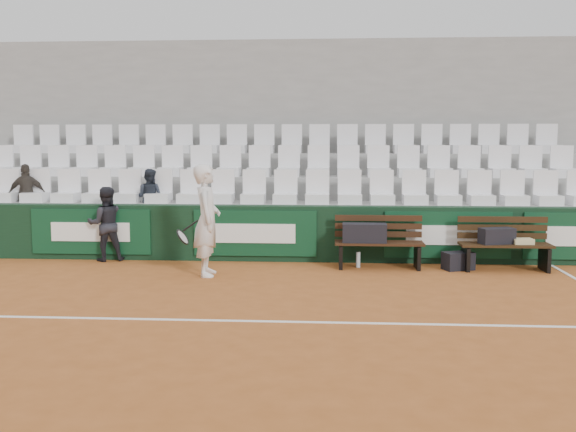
{
  "coord_description": "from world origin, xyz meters",
  "views": [
    {
      "loc": [
        1.13,
        -7.45,
        2.14
      ],
      "look_at": [
        0.49,
        2.4,
        1.0
      ],
      "focal_mm": 40.0,
      "sensor_mm": 36.0,
      "label": 1
    }
  ],
  "objects_px": {
    "sports_bag_right": "(497,236)",
    "water_bottle_near": "(358,260)",
    "sports_bag_left": "(364,233)",
    "ball_kid": "(106,224)",
    "sports_bag_ground": "(458,261)",
    "spectator_c": "(149,174)",
    "bench_left": "(379,255)",
    "spectator_b": "(26,171)",
    "tennis_player": "(207,220)",
    "bench_right": "(505,257)",
    "water_bottle_far": "(469,263)"
  },
  "relations": [
    {
      "from": "sports_bag_right",
      "to": "water_bottle_near",
      "type": "relative_size",
      "value": 2.1
    },
    {
      "from": "sports_bag_left",
      "to": "ball_kid",
      "type": "distance_m",
      "value": 4.64
    },
    {
      "from": "sports_bag_ground",
      "to": "spectator_c",
      "type": "distance_m",
      "value": 5.88
    },
    {
      "from": "sports_bag_left",
      "to": "sports_bag_right",
      "type": "relative_size",
      "value": 1.31
    },
    {
      "from": "sports_bag_ground",
      "to": "bench_left",
      "type": "bearing_deg",
      "value": 177.54
    },
    {
      "from": "sports_bag_left",
      "to": "spectator_c",
      "type": "height_order",
      "value": "spectator_c"
    },
    {
      "from": "ball_kid",
      "to": "spectator_b",
      "type": "distance_m",
      "value": 2.14
    },
    {
      "from": "tennis_player",
      "to": "ball_kid",
      "type": "bearing_deg",
      "value": 150.84
    },
    {
      "from": "spectator_c",
      "to": "bench_left",
      "type": "bearing_deg",
      "value": 176.05
    },
    {
      "from": "water_bottle_near",
      "to": "spectator_c",
      "type": "xyz_separation_m",
      "value": [
        -3.92,
        1.06,
        1.41
      ]
    },
    {
      "from": "bench_right",
      "to": "water_bottle_far",
      "type": "bearing_deg",
      "value": -178.84
    },
    {
      "from": "bench_left",
      "to": "sports_bag_left",
      "type": "xyz_separation_m",
      "value": [
        -0.25,
        -0.03,
        0.38
      ]
    },
    {
      "from": "spectator_b",
      "to": "ball_kid",
      "type": "bearing_deg",
      "value": 133.8
    },
    {
      "from": "sports_bag_left",
      "to": "spectator_b",
      "type": "bearing_deg",
      "value": 170.1
    },
    {
      "from": "water_bottle_near",
      "to": "tennis_player",
      "type": "relative_size",
      "value": 0.15
    },
    {
      "from": "water_bottle_far",
      "to": "spectator_c",
      "type": "height_order",
      "value": "spectator_c"
    },
    {
      "from": "water_bottle_far",
      "to": "ball_kid",
      "type": "distance_m",
      "value": 6.41
    },
    {
      "from": "sports_bag_left",
      "to": "ball_kid",
      "type": "bearing_deg",
      "value": 175.12
    },
    {
      "from": "bench_left",
      "to": "bench_right",
      "type": "distance_m",
      "value": 2.1
    },
    {
      "from": "bench_left",
      "to": "ball_kid",
      "type": "distance_m",
      "value": 4.91
    },
    {
      "from": "bench_left",
      "to": "water_bottle_far",
      "type": "xyz_separation_m",
      "value": [
        1.5,
        -0.07,
        -0.11
      ]
    },
    {
      "from": "sports_bag_ground",
      "to": "spectator_c",
      "type": "xyz_separation_m",
      "value": [
        -5.59,
        1.14,
        1.39
      ]
    },
    {
      "from": "bench_right",
      "to": "water_bottle_far",
      "type": "xyz_separation_m",
      "value": [
        -0.6,
        -0.01,
        -0.11
      ]
    },
    {
      "from": "sports_bag_right",
      "to": "spectator_c",
      "type": "relative_size",
      "value": 0.52
    },
    {
      "from": "tennis_player",
      "to": "spectator_b",
      "type": "xyz_separation_m",
      "value": [
        -3.86,
        1.88,
        0.69
      ]
    },
    {
      "from": "bench_right",
      "to": "water_bottle_near",
      "type": "relative_size",
      "value": 5.57
    },
    {
      "from": "water_bottle_near",
      "to": "sports_bag_ground",
      "type": "bearing_deg",
      "value": -2.86
    },
    {
      "from": "sports_bag_right",
      "to": "water_bottle_far",
      "type": "height_order",
      "value": "sports_bag_right"
    },
    {
      "from": "water_bottle_near",
      "to": "spectator_c",
      "type": "bearing_deg",
      "value": 164.86
    },
    {
      "from": "sports_bag_right",
      "to": "tennis_player",
      "type": "bearing_deg",
      "value": -171.25
    },
    {
      "from": "spectator_b",
      "to": "sports_bag_left",
      "type": "bearing_deg",
      "value": 145.88
    },
    {
      "from": "bench_left",
      "to": "sports_bag_ground",
      "type": "relative_size",
      "value": 3.07
    },
    {
      "from": "sports_bag_right",
      "to": "spectator_c",
      "type": "xyz_separation_m",
      "value": [
        -6.22,
        1.15,
        0.96
      ]
    },
    {
      "from": "sports_bag_right",
      "to": "spectator_c",
      "type": "bearing_deg",
      "value": 169.56
    },
    {
      "from": "bench_right",
      "to": "ball_kid",
      "type": "distance_m",
      "value": 7.0
    },
    {
      "from": "bench_left",
      "to": "spectator_c",
      "type": "height_order",
      "value": "spectator_c"
    },
    {
      "from": "bench_right",
      "to": "spectator_b",
      "type": "height_order",
      "value": "spectator_b"
    },
    {
      "from": "sports_bag_left",
      "to": "ball_kid",
      "type": "xyz_separation_m",
      "value": [
        -4.62,
        0.39,
        0.06
      ]
    },
    {
      "from": "tennis_player",
      "to": "spectator_b",
      "type": "bearing_deg",
      "value": 154.07
    },
    {
      "from": "sports_bag_left",
      "to": "ball_kid",
      "type": "relative_size",
      "value": 0.55
    },
    {
      "from": "bench_right",
      "to": "sports_bag_right",
      "type": "relative_size",
      "value": 2.65
    },
    {
      "from": "sports_bag_ground",
      "to": "tennis_player",
      "type": "relative_size",
      "value": 0.27
    },
    {
      "from": "sports_bag_right",
      "to": "sports_bag_ground",
      "type": "relative_size",
      "value": 1.16
    },
    {
      "from": "sports_bag_right",
      "to": "spectator_b",
      "type": "relative_size",
      "value": 0.48
    },
    {
      "from": "water_bottle_near",
      "to": "spectator_c",
      "type": "relative_size",
      "value": 0.25
    },
    {
      "from": "sports_bag_right",
      "to": "ball_kid",
      "type": "height_order",
      "value": "ball_kid"
    },
    {
      "from": "bench_right",
      "to": "spectator_c",
      "type": "relative_size",
      "value": 1.38
    },
    {
      "from": "bench_right",
      "to": "tennis_player",
      "type": "height_order",
      "value": "tennis_player"
    },
    {
      "from": "bench_right",
      "to": "spectator_c",
      "type": "height_order",
      "value": "spectator_c"
    },
    {
      "from": "sports_bag_right",
      "to": "sports_bag_ground",
      "type": "distance_m",
      "value": 0.76
    }
  ]
}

